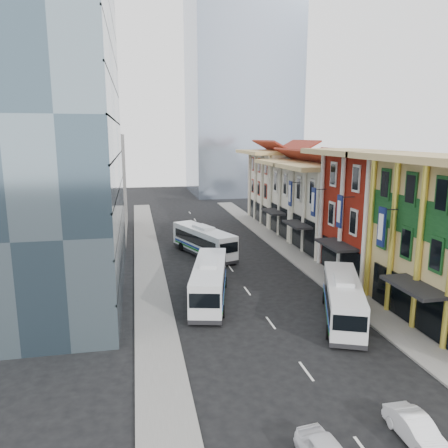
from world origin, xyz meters
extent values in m
plane|color=black|center=(0.00, 0.00, 0.00)|extent=(200.00, 200.00, 0.00)
cube|color=slate|center=(8.50, 22.00, 0.07)|extent=(3.00, 90.00, 0.15)
cube|color=slate|center=(-8.50, 22.00, 0.07)|extent=(3.00, 90.00, 0.15)
cube|color=maroon|center=(14.00, 17.00, 6.00)|extent=(8.00, 10.00, 12.00)
cube|color=white|center=(14.00, 26.50, 5.00)|extent=(8.00, 9.00, 10.00)
cube|color=white|center=(14.00, 35.50, 5.00)|extent=(8.00, 9.00, 10.00)
cube|color=white|center=(14.00, 46.00, 5.50)|extent=(8.00, 12.00, 11.00)
cube|color=#3E5362|center=(-17.00, 19.00, 15.00)|extent=(12.00, 26.00, 30.00)
cube|color=gray|center=(-16.00, 42.00, 7.00)|extent=(10.00, 18.00, 14.00)
imported|color=white|center=(2.56, -5.81, 0.61)|extent=(1.31, 3.70, 1.22)
camera|label=1|loc=(-9.52, -21.26, 13.72)|focal=35.00mm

